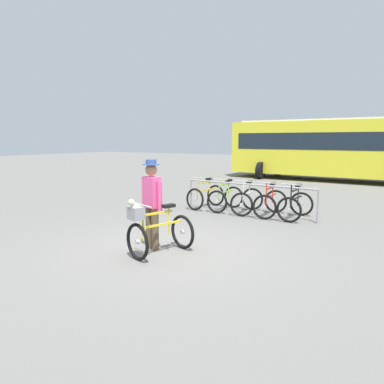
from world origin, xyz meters
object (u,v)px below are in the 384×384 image
object	(u,v)px
racked_bike_red	(270,203)
featured_bicycle	(155,229)
bus_distant	(332,146)
racked_bike_lime	(226,198)
racked_bike_black	(295,205)
person_with_featured_bike	(152,201)
racked_bike_yellow	(206,196)
racked_bike_white	(247,200)

from	to	relation	value
racked_bike_red	featured_bicycle	distance (m)	4.43
bus_distant	racked_bike_red	bearing A→B (deg)	-89.52
racked_bike_red	racked_bike_lime	bearing A→B (deg)	175.96
racked_bike_lime	bus_distant	world-z (taller)	bus_distant
racked_bike_red	racked_bike_black	bearing A→B (deg)	-4.04
person_with_featured_bike	bus_distant	distance (m)	14.02
racked_bike_red	bus_distant	bearing A→B (deg)	90.48
racked_bike_yellow	featured_bicycle	world-z (taller)	featured_bicycle
racked_bike_red	racked_bike_black	world-z (taller)	same
racked_bike_lime	racked_bike_red	distance (m)	1.40
racked_bike_lime	bus_distant	distance (m)	9.96
racked_bike_black	person_with_featured_bike	world-z (taller)	person_with_featured_bike
racked_bike_lime	racked_bike_black	bearing A→B (deg)	-4.04
racked_bike_white	racked_bike_red	distance (m)	0.70
racked_bike_yellow	racked_bike_lime	size ratio (longest dim) A/B	1.06
racked_bike_lime	racked_bike_black	world-z (taller)	same
racked_bike_yellow	racked_bike_white	size ratio (longest dim) A/B	1.06
racked_bike_lime	racked_bike_white	world-z (taller)	same
racked_bike_black	racked_bike_yellow	bearing A→B (deg)	175.96
racked_bike_lime	racked_bike_black	size ratio (longest dim) A/B	1.01
racked_bike_lime	bus_distant	size ratio (longest dim) A/B	0.11
racked_bike_lime	racked_bike_yellow	bearing A→B (deg)	175.96
racked_bike_white	bus_distant	bearing A→B (deg)	86.42
racked_bike_yellow	racked_bike_black	xyz separation A→B (m)	(2.79, -0.20, 0.00)
racked_bike_yellow	racked_bike_lime	bearing A→B (deg)	-4.04
racked_bike_lime	person_with_featured_bike	distance (m)	4.25
racked_bike_lime	person_with_featured_bike	bearing A→B (deg)	-84.39
racked_bike_white	racked_bike_red	bearing A→B (deg)	-4.04
racked_bike_lime	racked_bike_red	size ratio (longest dim) A/B	1.02
featured_bicycle	bus_distant	xyz separation A→B (m)	(0.62, 14.24, 1.25)
racked_bike_lime	person_with_featured_bike	world-z (taller)	person_with_featured_bike
racked_bike_black	featured_bicycle	distance (m)	4.55
racked_bike_yellow	racked_bike_black	distance (m)	2.80
racked_bike_yellow	racked_bike_white	distance (m)	1.40
racked_bike_white	person_with_featured_bike	xyz separation A→B (m)	(-0.29, -4.14, 0.58)
racked_bike_lime	racked_bike_white	distance (m)	0.70
person_with_featured_bike	racked_bike_red	bearing A→B (deg)	76.48
featured_bicycle	racked_bike_red	bearing A→B (deg)	80.81
featured_bicycle	racked_bike_lime	bearing A→B (deg)	98.76
racked_bike_white	racked_bike_black	size ratio (longest dim) A/B	1.01
racked_bike_yellow	person_with_featured_bike	size ratio (longest dim) A/B	0.71
racked_bike_black	person_with_featured_bike	distance (m)	4.42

